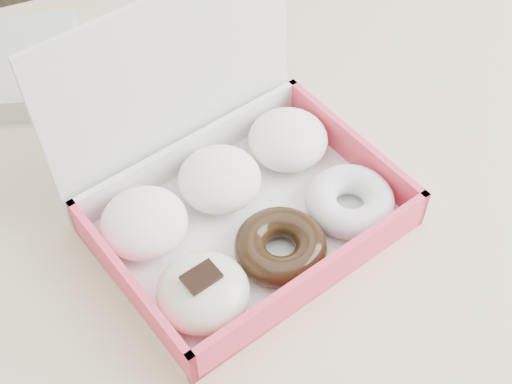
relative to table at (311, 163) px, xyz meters
name	(u,v)px	position (x,y,z in m)	size (l,w,h in m)	color
ground	(292,373)	(0.00, 0.00, -0.67)	(4.00, 4.00, 0.00)	black
table	(311,163)	(0.00, 0.00, 0.00)	(1.20, 0.80, 0.75)	#D3B88B
donut_box	(236,198)	(-0.15, -0.10, 0.12)	(0.38, 0.34, 0.24)	white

